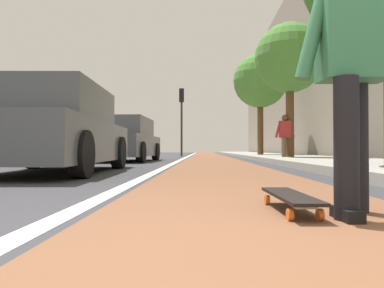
# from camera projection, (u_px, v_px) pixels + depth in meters

# --- Properties ---
(ground_plane) EXTENTS (80.00, 80.00, 0.00)m
(ground_plane) POSITION_uv_depth(u_px,v_px,m) (215.00, 163.00, 11.11)
(ground_plane) COLOR #38383D
(bike_lane_paint) EXTENTS (56.00, 2.13, 0.00)m
(bike_lane_paint) POSITION_uv_depth(u_px,v_px,m) (208.00, 155.00, 25.10)
(bike_lane_paint) COLOR brown
(bike_lane_paint) RESTS_ON ground
(lane_stripe_white) EXTENTS (52.00, 0.16, 0.01)m
(lane_stripe_white) POSITION_uv_depth(u_px,v_px,m) (188.00, 156.00, 21.14)
(lane_stripe_white) COLOR silver
(lane_stripe_white) RESTS_ON ground
(sidewalk_curb) EXTENTS (52.00, 3.20, 0.15)m
(sidewalk_curb) POSITION_uv_depth(u_px,v_px,m) (270.00, 156.00, 19.01)
(sidewalk_curb) COLOR #9E9B93
(sidewalk_curb) RESTS_ON ground
(building_facade) EXTENTS (40.00, 1.20, 10.36)m
(building_facade) POSITION_uv_depth(u_px,v_px,m) (298.00, 74.00, 23.02)
(building_facade) COLOR gray
(building_facade) RESTS_ON ground
(skateboard) EXTENTS (0.85, 0.23, 0.11)m
(skateboard) POSITION_uv_depth(u_px,v_px,m) (290.00, 197.00, 2.36)
(skateboard) COLOR orange
(skateboard) RESTS_ON ground
(skater_person) EXTENTS (0.47, 0.72, 1.64)m
(skater_person) POSITION_uv_depth(u_px,v_px,m) (353.00, 61.00, 2.21)
(skater_person) COLOR black
(skater_person) RESTS_ON ground
(parked_car_near) EXTENTS (4.39, 2.14, 1.50)m
(parked_car_near) POSITION_uv_depth(u_px,v_px,m) (52.00, 131.00, 6.35)
(parked_car_near) COLOR #4C5156
(parked_car_near) RESTS_ON ground
(parked_car_mid) EXTENTS (4.52, 2.04, 1.48)m
(parked_car_mid) POSITION_uv_depth(u_px,v_px,m) (125.00, 140.00, 12.55)
(parked_car_mid) COLOR #4C5156
(parked_car_mid) RESTS_ON ground
(traffic_light) EXTENTS (0.33, 0.28, 4.03)m
(traffic_light) POSITION_uv_depth(u_px,v_px,m) (182.00, 109.00, 21.70)
(traffic_light) COLOR #2D2D2D
(traffic_light) RESTS_ON ground
(street_tree_mid) EXTENTS (2.48, 2.48, 4.92)m
(street_tree_mid) POSITION_uv_depth(u_px,v_px,m) (290.00, 59.00, 13.02)
(street_tree_mid) COLOR brown
(street_tree_mid) RESTS_ON ground
(street_tree_far) EXTENTS (2.90, 2.90, 5.56)m
(street_tree_far) POSITION_uv_depth(u_px,v_px,m) (260.00, 81.00, 19.65)
(street_tree_far) COLOR brown
(street_tree_far) RESTS_ON ground
(pedestrian_distant) EXTENTS (0.46, 0.71, 1.64)m
(pedestrian_distant) POSITION_uv_depth(u_px,v_px,m) (285.00, 134.00, 12.90)
(pedestrian_distant) COLOR brown
(pedestrian_distant) RESTS_ON ground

